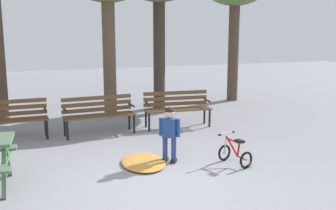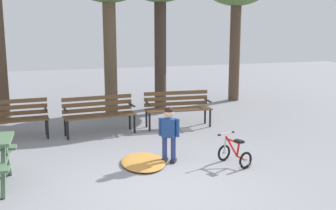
{
  "view_description": "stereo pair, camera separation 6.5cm",
  "coord_description": "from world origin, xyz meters",
  "px_view_note": "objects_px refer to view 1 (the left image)",
  "views": [
    {
      "loc": [
        -1.77,
        -5.48,
        2.4
      ],
      "look_at": [
        0.86,
        2.09,
        0.85
      ],
      "focal_mm": 43.56,
      "sensor_mm": 36.0,
      "label": 1
    },
    {
      "loc": [
        -1.7,
        -5.5,
        2.4
      ],
      "look_at": [
        0.86,
        2.09,
        0.85
      ],
      "focal_mm": 43.56,
      "sensor_mm": 36.0,
      "label": 2
    }
  ],
  "objects_px": {
    "park_bench_far_left": "(9,117)",
    "child_standing": "(169,130)",
    "park_bench_left": "(99,112)",
    "park_bench_right": "(177,106)",
    "kids_bicycle": "(235,154)"
  },
  "relations": [
    {
      "from": "park_bench_far_left",
      "to": "kids_bicycle",
      "type": "bearing_deg",
      "value": -38.42
    },
    {
      "from": "park_bench_left",
      "to": "child_standing",
      "type": "xyz_separation_m",
      "value": [
        0.86,
        -2.37,
        0.08
      ]
    },
    {
      "from": "park_bench_far_left",
      "to": "park_bench_left",
      "type": "xyz_separation_m",
      "value": [
        1.9,
        -0.14,
        0.0
      ]
    },
    {
      "from": "kids_bicycle",
      "to": "park_bench_right",
      "type": "bearing_deg",
      "value": 89.87
    },
    {
      "from": "kids_bicycle",
      "to": "park_bench_far_left",
      "type": "bearing_deg",
      "value": 141.58
    },
    {
      "from": "child_standing",
      "to": "kids_bicycle",
      "type": "height_order",
      "value": "child_standing"
    },
    {
      "from": "park_bench_far_left",
      "to": "child_standing",
      "type": "xyz_separation_m",
      "value": [
        2.75,
        -2.51,
        0.08
      ]
    },
    {
      "from": "kids_bicycle",
      "to": "park_bench_left",
      "type": "bearing_deg",
      "value": 123.51
    },
    {
      "from": "park_bench_right",
      "to": "kids_bicycle",
      "type": "bearing_deg",
      "value": -90.13
    },
    {
      "from": "park_bench_left",
      "to": "kids_bicycle",
      "type": "height_order",
      "value": "park_bench_left"
    },
    {
      "from": "park_bench_far_left",
      "to": "park_bench_right",
      "type": "height_order",
      "value": "same"
    },
    {
      "from": "park_bench_far_left",
      "to": "park_bench_left",
      "type": "height_order",
      "value": "same"
    },
    {
      "from": "park_bench_right",
      "to": "child_standing",
      "type": "xyz_separation_m",
      "value": [
        -1.06,
        -2.46,
        0.08
      ]
    },
    {
      "from": "park_bench_right",
      "to": "child_standing",
      "type": "distance_m",
      "value": 2.67
    },
    {
      "from": "park_bench_far_left",
      "to": "child_standing",
      "type": "height_order",
      "value": "child_standing"
    }
  ]
}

